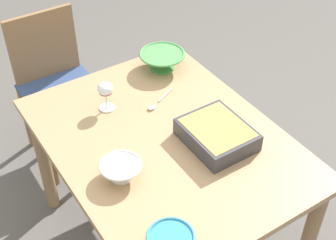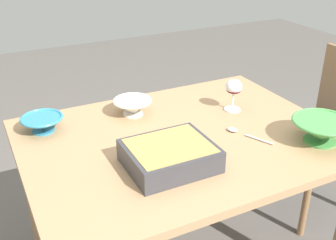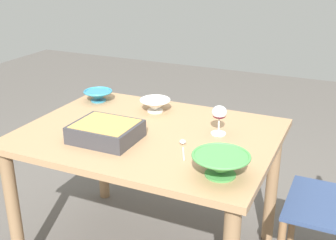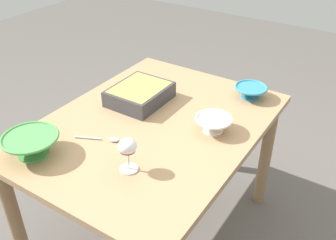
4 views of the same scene
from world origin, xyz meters
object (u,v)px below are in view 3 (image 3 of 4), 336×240
at_px(mixing_bowl, 98,95).
at_px(serving_spoon, 183,145).
at_px(casserole_dish, 106,131).
at_px(small_bowl, 155,104).
at_px(dining_table, 149,151).
at_px(serving_bowl, 221,164).
at_px(wine_glass, 219,114).

xyz_separation_m(mixing_bowl, serving_spoon, (-0.71, 0.38, -0.03)).
distance_m(casserole_dish, small_bowl, 0.45).
bearing_deg(small_bowl, dining_table, 109.82).
bearing_deg(mixing_bowl, serving_spoon, 151.72).
height_order(serving_bowl, serving_spoon, serving_bowl).
bearing_deg(mixing_bowl, small_bowl, 177.31).
xyz_separation_m(dining_table, small_bowl, (0.10, -0.27, 0.15)).
xyz_separation_m(wine_glass, small_bowl, (0.42, -0.16, -0.06)).
xyz_separation_m(dining_table, wine_glass, (-0.32, -0.12, 0.21)).
distance_m(dining_table, mixing_bowl, 0.58).
height_order(dining_table, wine_glass, wine_glass).
distance_m(dining_table, serving_bowl, 0.56).
height_order(wine_glass, serving_spoon, wine_glass).
bearing_deg(small_bowl, casserole_dish, 84.64).
height_order(small_bowl, serving_bowl, serving_bowl).
height_order(wine_glass, mixing_bowl, wine_glass).
bearing_deg(serving_spoon, dining_table, -21.93).
bearing_deg(serving_spoon, casserole_dish, 12.90).
bearing_deg(wine_glass, serving_bowl, 109.37).
height_order(dining_table, serving_spoon, serving_spoon).
bearing_deg(small_bowl, wine_glass, 159.70).
relative_size(dining_table, wine_glass, 8.49).
distance_m(casserole_dish, serving_bowl, 0.61).
xyz_separation_m(wine_glass, mixing_bowl, (0.81, -0.17, -0.06)).
height_order(dining_table, serving_bowl, serving_bowl).
height_order(wine_glass, small_bowl, wine_glass).
relative_size(wine_glass, serving_bowl, 0.62).
xyz_separation_m(wine_glass, casserole_dish, (0.46, 0.29, -0.06)).
xyz_separation_m(casserole_dish, small_bowl, (-0.04, -0.44, -0.00)).
xyz_separation_m(wine_glass, serving_spoon, (0.10, 0.21, -0.10)).
relative_size(serving_bowl, serving_spoon, 1.21).
relative_size(dining_table, casserole_dish, 4.14).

